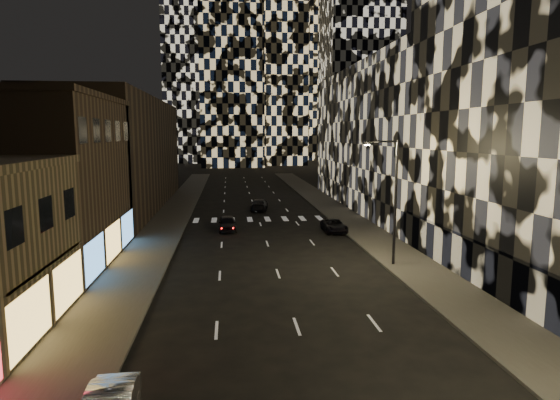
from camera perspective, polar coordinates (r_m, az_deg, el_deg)
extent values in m
cube|color=#47443F|center=(53.40, -13.41, -2.42)|extent=(4.00, 120.00, 0.15)
cube|color=#47443F|center=(54.61, 7.91, -2.05)|extent=(4.00, 120.00, 0.15)
cube|color=#4C4C47|center=(53.17, -11.16, -2.40)|extent=(0.20, 120.00, 0.15)
cube|color=#4C4C47|center=(54.14, 5.75, -2.10)|extent=(0.20, 120.00, 0.15)
cube|color=#483728|center=(38.33, -27.23, 1.81)|extent=(10.00, 15.00, 12.00)
cube|color=#483728|center=(63.66, -18.79, 5.30)|extent=(10.00, 40.00, 14.00)
cube|color=#383838|center=(31.87, 23.45, -7.30)|extent=(0.60, 25.00, 3.00)
cube|color=#232326|center=(63.53, 15.35, 7.25)|extent=(16.00, 40.00, 18.00)
cube|color=black|center=(147.09, -6.03, 22.94)|extent=(18.00, 18.00, 95.00)
cylinder|color=black|center=(34.59, 13.89, -0.37)|extent=(0.20, 0.20, 9.00)
cylinder|color=black|center=(33.87, 12.38, 6.98)|extent=(2.20, 0.14, 0.14)
cube|color=black|center=(33.54, 10.58, 6.81)|extent=(0.50, 0.25, 0.18)
cube|color=#FFEAB2|center=(33.55, 10.57, 6.61)|extent=(0.35, 0.18, 0.06)
imported|color=black|center=(47.03, -6.43, -2.84)|extent=(1.82, 4.32, 1.46)
imported|color=black|center=(59.21, -2.54, -0.56)|extent=(2.68, 5.18, 1.44)
imported|color=black|center=(46.49, 6.64, -3.11)|extent=(2.07, 4.47, 1.24)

